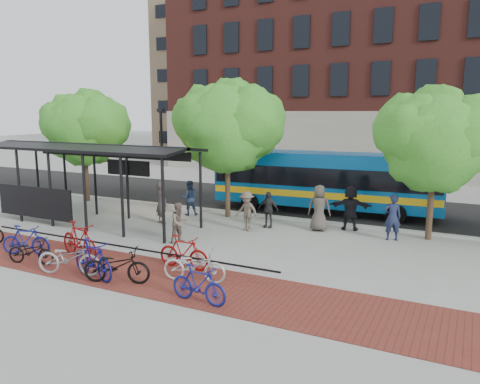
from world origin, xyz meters
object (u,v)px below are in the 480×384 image
at_px(tree_a, 86,125).
at_px(pedestrian_4, 268,210).
at_px(bike_6, 69,258).
at_px(bus, 325,178).
at_px(bike_5, 79,240).
at_px(bike_4, 31,251).
at_px(pedestrian_2, 189,198).
at_px(bike_7, 93,259).
at_px(bike_9, 184,252).
at_px(tree_b, 230,123).
at_px(bike_8, 117,266).
at_px(bus_shelter, 87,157).
at_px(bike_11, 199,284).
at_px(pedestrian_7, 392,217).
at_px(pedestrian_3, 247,211).
at_px(pedestrian_6, 319,208).
at_px(pedestrian_1, 161,202).
at_px(lamp_post_left, 162,156).
at_px(pedestrian_8, 179,223).
at_px(bike_10, 194,265).
at_px(pedestrian_5, 350,208).
at_px(bike_3, 26,240).

bearing_deg(tree_a, pedestrian_4, -5.61).
bearing_deg(bike_6, pedestrian_4, -37.34).
bearing_deg(bus, bike_5, -119.56).
bearing_deg(bike_4, pedestrian_2, -18.47).
height_order(bike_7, bike_9, bike_7).
distance_m(bus, pedestrian_4, 4.43).
bearing_deg(tree_b, bike_8, -82.92).
height_order(bus_shelter, bike_4, bus_shelter).
bearing_deg(pedestrian_4, bike_11, -79.43).
distance_m(bike_4, bike_11, 6.65).
bearing_deg(bike_4, pedestrian_7, -64.72).
height_order(bike_9, pedestrian_3, pedestrian_3).
height_order(bike_5, pedestrian_6, pedestrian_6).
height_order(bike_4, pedestrian_2, pedestrian_2).
xyz_separation_m(pedestrian_2, pedestrian_3, (3.83, -1.48, -0.00)).
height_order(bus, pedestrian_1, bus).
bearing_deg(bike_8, lamp_post_left, 8.97).
distance_m(tree_b, pedestrian_3, 4.58).
bearing_deg(pedestrian_8, pedestrian_6, -22.56).
height_order(bike_8, bike_11, bike_8).
bearing_deg(pedestrian_1, bike_5, 120.67).
xyz_separation_m(bike_6, pedestrian_2, (-1.29, 8.80, 0.31)).
bearing_deg(pedestrian_8, bike_11, -118.16).
bearing_deg(pedestrian_8, bike_10, -117.29).
bearing_deg(pedestrian_8, pedestrian_5, -24.81).
distance_m(bike_7, pedestrian_4, 8.47).
bearing_deg(pedestrian_2, pedestrian_6, 142.39).
bearing_deg(bus_shelter, tree_b, 36.21).
bearing_deg(pedestrian_5, bike_3, 30.90).
bearing_deg(bike_10, pedestrian_6, -23.63).
height_order(bus, bike_6, bus).
distance_m(bike_10, pedestrian_3, 6.23).
bearing_deg(pedestrian_7, pedestrian_2, -25.35).
distance_m(tree_a, pedestrian_1, 8.05).
bearing_deg(pedestrian_5, bike_5, 35.28).
bearing_deg(bike_11, pedestrian_6, 0.62).
height_order(lamp_post_left, bike_4, lamp_post_left).
distance_m(pedestrian_5, pedestrian_6, 1.36).
xyz_separation_m(tree_b, lamp_post_left, (-4.10, 0.25, -1.71)).
distance_m(tree_a, bike_6, 13.12).
height_order(bike_7, pedestrian_2, pedestrian_2).
height_order(bike_4, bike_9, bike_9).
xyz_separation_m(bike_9, pedestrian_4, (0.27, 6.19, 0.25)).
xyz_separation_m(tree_a, bike_7, (9.26, -9.30, -3.65)).
relative_size(bus, bike_5, 5.36).
bearing_deg(bike_4, lamp_post_left, -5.04).
relative_size(bike_3, bike_8, 0.89).
bearing_deg(bike_9, bike_11, -139.18).
bearing_deg(bike_3, pedestrian_5, -66.02).
bearing_deg(bus_shelter, bus, 37.25).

